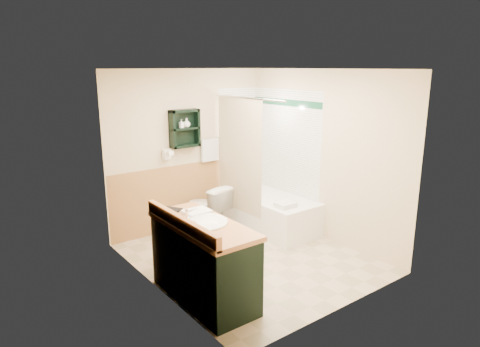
% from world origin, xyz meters
% --- Properties ---
extents(floor, '(3.00, 3.00, 0.00)m').
position_xyz_m(floor, '(0.00, 0.00, 0.00)').
color(floor, '#C3AC8E').
rests_on(floor, ground).
extents(back_wall, '(2.60, 0.04, 2.40)m').
position_xyz_m(back_wall, '(0.00, 1.52, 1.20)').
color(back_wall, beige).
rests_on(back_wall, ground).
extents(left_wall, '(0.04, 3.00, 2.40)m').
position_xyz_m(left_wall, '(-1.32, 0.00, 1.20)').
color(left_wall, beige).
rests_on(left_wall, ground).
extents(right_wall, '(0.04, 3.00, 2.40)m').
position_xyz_m(right_wall, '(1.32, 0.00, 1.20)').
color(right_wall, beige).
rests_on(right_wall, ground).
extents(ceiling, '(2.60, 3.00, 0.04)m').
position_xyz_m(ceiling, '(0.00, 0.00, 2.42)').
color(ceiling, white).
rests_on(ceiling, back_wall).
extents(wainscot_left, '(2.98, 2.98, 1.00)m').
position_xyz_m(wainscot_left, '(-1.29, 0.00, 0.50)').
color(wainscot_left, tan).
rests_on(wainscot_left, left_wall).
extents(wainscot_back, '(2.58, 2.58, 1.00)m').
position_xyz_m(wainscot_back, '(0.00, 1.49, 0.50)').
color(wainscot_back, tan).
rests_on(wainscot_back, back_wall).
extents(mirror_frame, '(1.30, 1.30, 1.00)m').
position_xyz_m(mirror_frame, '(-1.27, -0.55, 1.50)').
color(mirror_frame, olive).
rests_on(mirror_frame, left_wall).
extents(mirror_glass, '(1.20, 1.20, 0.90)m').
position_xyz_m(mirror_glass, '(-1.27, -0.55, 1.50)').
color(mirror_glass, white).
rests_on(mirror_glass, left_wall).
extents(tile_right, '(1.50, 1.50, 2.10)m').
position_xyz_m(tile_right, '(1.28, 0.75, 1.05)').
color(tile_right, white).
rests_on(tile_right, right_wall).
extents(tile_back, '(0.95, 0.95, 2.10)m').
position_xyz_m(tile_back, '(1.03, 1.48, 1.05)').
color(tile_back, white).
rests_on(tile_back, back_wall).
extents(tile_accent, '(1.50, 1.50, 0.10)m').
position_xyz_m(tile_accent, '(1.27, 0.75, 1.90)').
color(tile_accent, '#154B31').
rests_on(tile_accent, right_wall).
extents(wall_shelf, '(0.45, 0.15, 0.55)m').
position_xyz_m(wall_shelf, '(-0.10, 1.41, 1.55)').
color(wall_shelf, black).
rests_on(wall_shelf, back_wall).
extents(hair_dryer, '(0.10, 0.24, 0.18)m').
position_xyz_m(hair_dryer, '(-0.40, 1.43, 1.20)').
color(hair_dryer, white).
rests_on(hair_dryer, back_wall).
extents(towel_bar, '(0.40, 0.06, 0.40)m').
position_xyz_m(towel_bar, '(0.35, 1.45, 1.35)').
color(towel_bar, silver).
rests_on(towel_bar, back_wall).
extents(curtain_rod, '(0.03, 1.60, 0.03)m').
position_xyz_m(curtain_rod, '(0.53, 0.75, 2.00)').
color(curtain_rod, silver).
rests_on(curtain_rod, back_wall).
extents(shower_curtain, '(1.05, 1.05, 1.70)m').
position_xyz_m(shower_curtain, '(0.53, 0.92, 1.15)').
color(shower_curtain, beige).
rests_on(shower_curtain, curtain_rod).
extents(vanity, '(0.59, 1.36, 0.86)m').
position_xyz_m(vanity, '(-0.99, -0.48, 0.43)').
color(vanity, black).
rests_on(vanity, ground).
extents(bathtub, '(0.76, 1.50, 0.50)m').
position_xyz_m(bathtub, '(0.93, 0.64, 0.25)').
color(bathtub, white).
rests_on(bathtub, ground).
extents(toilet, '(0.54, 0.80, 0.73)m').
position_xyz_m(toilet, '(0.06, 1.10, 0.36)').
color(toilet, white).
rests_on(toilet, ground).
extents(counter_towel, '(0.28, 0.22, 0.04)m').
position_xyz_m(counter_towel, '(-0.89, -0.20, 0.88)').
color(counter_towel, silver).
rests_on(counter_towel, vanity).
extents(vanity_book, '(0.16, 0.11, 0.23)m').
position_xyz_m(vanity_book, '(-1.16, 0.01, 0.98)').
color(vanity_book, black).
rests_on(vanity_book, vanity).
extents(tub_towel, '(0.27, 0.22, 0.07)m').
position_xyz_m(tub_towel, '(0.76, 0.15, 0.54)').
color(tub_towel, silver).
rests_on(tub_towel, bathtub).
extents(soap_bottle_a, '(0.07, 0.13, 0.06)m').
position_xyz_m(soap_bottle_a, '(-0.16, 1.40, 1.59)').
color(soap_bottle_a, white).
rests_on(soap_bottle_a, wall_shelf).
extents(soap_bottle_b, '(0.13, 0.15, 0.10)m').
position_xyz_m(soap_bottle_b, '(-0.07, 1.40, 1.62)').
color(soap_bottle_b, white).
rests_on(soap_bottle_b, wall_shelf).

